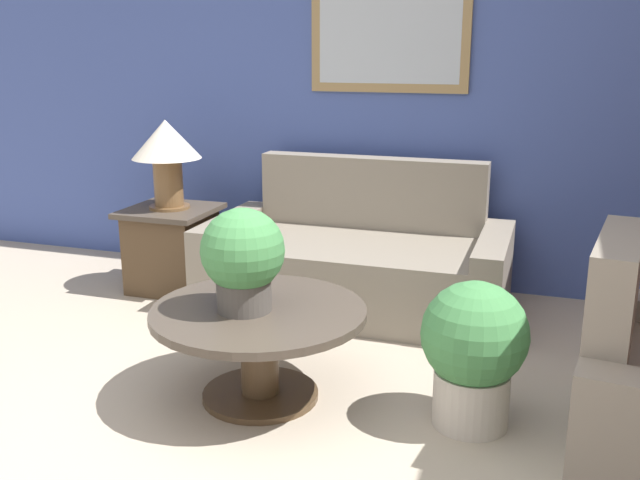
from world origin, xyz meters
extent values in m
cube|color=#42569E|center=(0.00, 2.87, 1.30)|extent=(6.89, 0.06, 2.60)
cube|color=#997A4C|center=(0.06, 2.82, 1.75)|extent=(1.08, 0.03, 0.83)
cube|color=#B2BCC6|center=(0.06, 2.81, 1.75)|extent=(0.96, 0.01, 0.71)
cube|color=gray|center=(0.01, 2.22, 0.22)|extent=(1.54, 0.97, 0.44)
cube|color=gray|center=(0.01, 2.62, 0.68)|extent=(1.54, 0.16, 0.48)
cube|color=gray|center=(-0.85, 2.22, 0.27)|extent=(0.18, 0.97, 0.54)
cube|color=gray|center=(0.87, 2.22, 0.27)|extent=(0.18, 0.97, 0.54)
cube|color=gray|center=(1.45, 0.94, 0.68)|extent=(0.26, 0.74, 0.48)
cylinder|color=#4C3823|center=(-0.08, 0.89, 0.01)|extent=(0.56, 0.56, 0.03)
cylinder|color=#4C3823|center=(-0.08, 0.89, 0.22)|extent=(0.18, 0.18, 0.39)
cylinder|color=#473D33|center=(-0.08, 0.89, 0.44)|extent=(1.01, 1.01, 0.04)
cube|color=#4C3823|center=(-1.29, 2.18, 0.27)|extent=(0.49, 0.49, 0.54)
cube|color=#473D33|center=(-1.29, 2.18, 0.56)|extent=(0.58, 0.58, 0.03)
cylinder|color=brown|center=(-1.29, 2.18, 0.58)|extent=(0.27, 0.27, 0.02)
cylinder|color=brown|center=(-1.29, 2.18, 0.75)|extent=(0.20, 0.20, 0.32)
cone|color=beige|center=(-1.29, 2.18, 1.04)|extent=(0.46, 0.46, 0.26)
cylinder|color=#4C4742|center=(-0.13, 0.84, 0.53)|extent=(0.25, 0.25, 0.14)
sphere|color=#428447|center=(-0.13, 0.84, 0.74)|extent=(0.39, 0.39, 0.39)
cylinder|color=beige|center=(0.91, 0.95, 0.13)|extent=(0.34, 0.34, 0.25)
sphere|color=#428447|center=(0.91, 0.95, 0.43)|extent=(0.47, 0.47, 0.47)
camera|label=1|loc=(1.18, -1.98, 1.63)|focal=40.00mm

